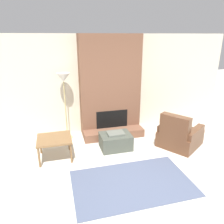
% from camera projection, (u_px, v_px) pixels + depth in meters
% --- Properties ---
extents(ground_plane, '(24.00, 24.00, 0.00)m').
position_uv_depth(ground_plane, '(154.00, 202.00, 3.54)').
color(ground_plane, beige).
extents(wall_back, '(6.93, 0.06, 2.60)m').
position_uv_depth(wall_back, '(108.00, 84.00, 5.93)').
color(wall_back, beige).
rests_on(wall_back, ground_plane).
extents(fireplace, '(1.58, 0.79, 2.60)m').
position_uv_depth(fireplace, '(110.00, 89.00, 5.72)').
color(fireplace, brown).
rests_on(fireplace, ground_plane).
extents(ottoman, '(0.72, 0.54, 0.41)m').
position_uv_depth(ottoman, '(116.00, 141.00, 5.17)').
color(ottoman, '#474C42').
rests_on(ottoman, ground_plane).
extents(armchair, '(1.23, 1.21, 0.87)m').
position_uv_depth(armchair, '(179.00, 136.00, 5.25)').
color(armchair, brown).
rests_on(armchair, ground_plane).
extents(side_table, '(0.72, 0.66, 0.48)m').
position_uv_depth(side_table, '(54.00, 140.00, 4.68)').
color(side_table, brown).
rests_on(side_table, ground_plane).
extents(floor_lamp_left, '(0.33, 0.33, 1.70)m').
position_uv_depth(floor_lamp_left, '(64.00, 83.00, 5.28)').
color(floor_lamp_left, tan).
rests_on(floor_lamp_left, ground_plane).
extents(area_rug, '(2.15, 1.31, 0.01)m').
position_uv_depth(area_rug, '(132.00, 183.00, 3.98)').
color(area_rug, '#4C5670').
rests_on(area_rug, ground_plane).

